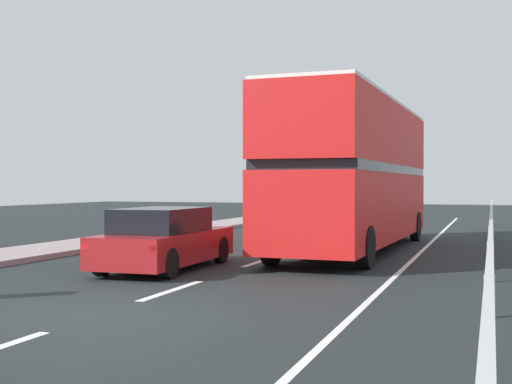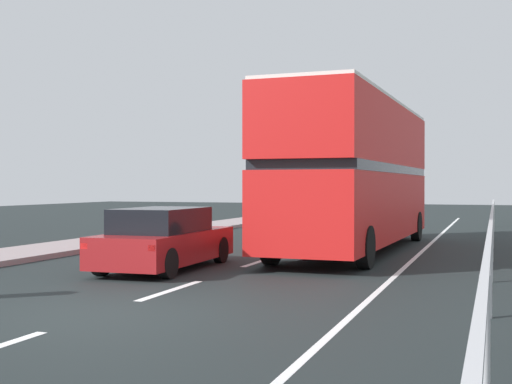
{
  "view_description": "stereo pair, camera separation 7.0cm",
  "coord_description": "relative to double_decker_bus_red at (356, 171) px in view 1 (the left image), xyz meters",
  "views": [
    {
      "loc": [
        5.52,
        -9.02,
        1.93
      ],
      "look_at": [
        -0.19,
        7.37,
        1.75
      ],
      "focal_mm": 47.64,
      "sensor_mm": 36.0,
      "label": 1
    },
    {
      "loc": [
        5.59,
        -9.0,
        1.93
      ],
      "look_at": [
        -0.19,
        7.37,
        1.75
      ],
      "focal_mm": 47.64,
      "sensor_mm": 36.0,
      "label": 2
    }
  ],
  "objects": [
    {
      "name": "double_decker_bus_red",
      "position": [
        0.0,
        0.0,
        0.0
      ],
      "size": [
        2.84,
        11.5,
        4.34
      ],
      "rotation": [
        0.0,
        0.0,
        -0.03
      ],
      "color": "red",
      "rests_on": "ground"
    },
    {
      "name": "hatchback_car_near",
      "position": [
        -3.31,
        -5.71,
        -1.65
      ],
      "size": [
        1.85,
        4.45,
        1.41
      ],
      "rotation": [
        0.0,
        0.0,
        0.03
      ],
      "color": "maroon",
      "rests_on": "ground"
    },
    {
      "name": "lane_paint_markings",
      "position": [
        0.43,
        -2.37,
        -2.32
      ],
      "size": [
        3.73,
        46.0,
        0.01
      ],
      "color": "silver",
      "rests_on": "ground"
    },
    {
      "name": "bridge_side_railing",
      "position": [
        3.75,
        -1.63,
        -1.39
      ],
      "size": [
        0.1,
        42.0,
        1.15
      ],
      "color": "#B9B9BD",
      "rests_on": "ground"
    },
    {
      "name": "ground_plane",
      "position": [
        -1.75,
        -10.63,
        -2.37
      ],
      "size": [
        73.74,
        120.0,
        0.1
      ],
      "primitive_type": "cube",
      "color": "black"
    }
  ]
}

